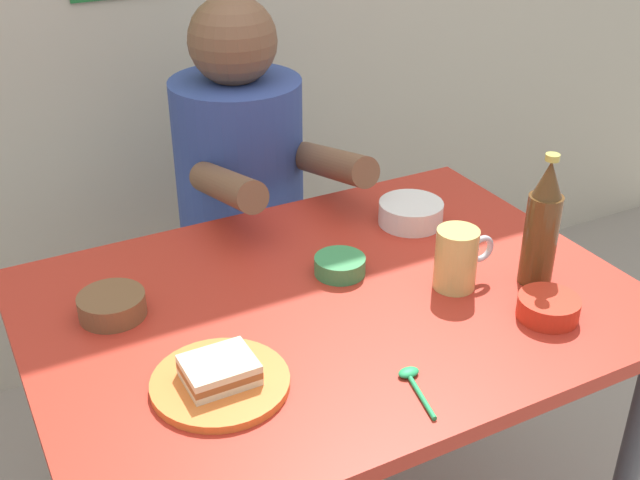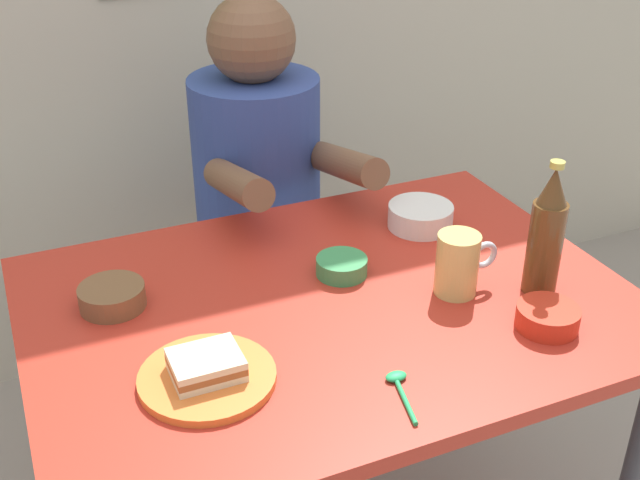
{
  "view_description": "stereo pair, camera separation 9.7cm",
  "coord_description": "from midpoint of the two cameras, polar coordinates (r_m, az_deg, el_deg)",
  "views": [
    {
      "loc": [
        -0.59,
        -1.07,
        1.54
      ],
      "look_at": [
        0.0,
        0.05,
        0.84
      ],
      "focal_mm": 44.35,
      "sensor_mm": 36.0,
      "label": 1
    },
    {
      "loc": [
        -0.51,
        -1.12,
        1.54
      ],
      "look_at": [
        0.0,
        0.05,
        0.84
      ],
      "focal_mm": 44.35,
      "sensor_mm": 36.0,
      "label": 2
    }
  ],
  "objects": [
    {
      "name": "rice_bowl_white",
      "position": [
        1.72,
        4.97,
        2.01
      ],
      "size": [
        0.14,
        0.14,
        0.05
      ],
      "color": "silver",
      "rests_on": "dining_table"
    },
    {
      "name": "spoon",
      "position": [
        1.26,
        4.5,
        -10.21
      ],
      "size": [
        0.04,
        0.12,
        0.01
      ],
      "color": "#26A559",
      "rests_on": "dining_table"
    },
    {
      "name": "beer_mug",
      "position": [
        1.48,
        8.03,
        -1.36
      ],
      "size": [
        0.13,
        0.08,
        0.12
      ],
      "color": "#D1BC66",
      "rests_on": "dining_table"
    },
    {
      "name": "sandwich",
      "position": [
        1.26,
        -9.52,
        -9.29
      ],
      "size": [
        0.11,
        0.09,
        0.04
      ],
      "color": "beige",
      "rests_on": "plate_orange"
    },
    {
      "name": "stool",
      "position": [
        2.19,
        -6.61,
        -4.35
      ],
      "size": [
        0.34,
        0.34,
        0.45
      ],
      "color": "#4C4C51",
      "rests_on": "ground"
    },
    {
      "name": "dip_bowl_green",
      "position": [
        1.53,
        -0.38,
        -1.83
      ],
      "size": [
        0.1,
        0.1,
        0.03
      ],
      "color": "#388C4C",
      "rests_on": "dining_table"
    },
    {
      "name": "beer_bottle",
      "position": [
        1.5,
        13.96,
        0.94
      ],
      "size": [
        0.06,
        0.06,
        0.26
      ],
      "color": "#593819",
      "rests_on": "dining_table"
    },
    {
      "name": "person_seated",
      "position": [
        1.98,
        -7.16,
        5.62
      ],
      "size": [
        0.33,
        0.56,
        0.72
      ],
      "color": "#33478C",
      "rests_on": "stool"
    },
    {
      "name": "plate_orange",
      "position": [
        1.27,
        -9.42,
        -10.17
      ],
      "size": [
        0.22,
        0.22,
        0.01
      ],
      "primitive_type": "cylinder",
      "color": "orange",
      "rests_on": "dining_table"
    },
    {
      "name": "sauce_bowl_chili",
      "position": [
        1.45,
        14.32,
        -4.72
      ],
      "size": [
        0.11,
        0.11,
        0.04
      ],
      "color": "red",
      "rests_on": "dining_table"
    },
    {
      "name": "dining_table",
      "position": [
        1.52,
        -0.96,
        -7.26
      ],
      "size": [
        1.1,
        0.8,
        0.74
      ],
      "color": "#B72D1E",
      "rests_on": "ground"
    },
    {
      "name": "condiment_bowl_brown",
      "position": [
        1.47,
        -16.65,
        -4.51
      ],
      "size": [
        0.12,
        0.12,
        0.04
      ],
      "color": "brown",
      "rests_on": "dining_table"
    }
  ]
}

